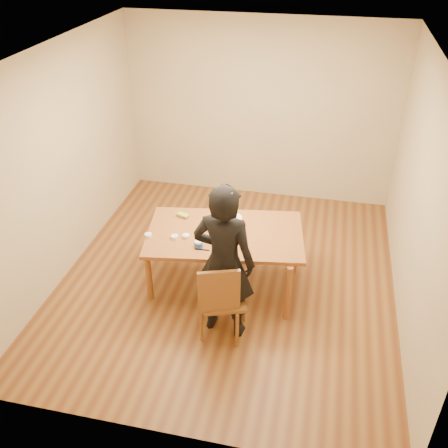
% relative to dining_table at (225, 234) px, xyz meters
% --- Properties ---
extents(room_shell, '(4.00, 4.50, 2.70)m').
position_rel_dining_table_xyz_m(room_shell, '(0.01, 0.48, 0.62)').
color(room_shell, brown).
rests_on(room_shell, ground).
extents(dining_table, '(1.90, 1.30, 0.04)m').
position_rel_dining_table_xyz_m(dining_table, '(0.00, 0.00, 0.00)').
color(dining_table, brown).
rests_on(dining_table, floor).
extents(dining_chair, '(0.56, 0.56, 0.04)m').
position_rel_dining_table_xyz_m(dining_chair, '(0.15, -0.78, -0.28)').
color(dining_chair, brown).
rests_on(dining_chair, floor).
extents(cake_plate, '(0.31, 0.31, 0.02)m').
position_rel_dining_table_xyz_m(cake_plate, '(0.05, 0.17, 0.03)').
color(cake_plate, '#BD0C3C').
rests_on(cake_plate, dining_table).
extents(cake, '(0.24, 0.24, 0.08)m').
position_rel_dining_table_xyz_m(cake, '(0.05, 0.17, 0.08)').
color(cake, white).
rests_on(cake, cake_plate).
extents(frosting_dome, '(0.23, 0.23, 0.03)m').
position_rel_dining_table_xyz_m(frosting_dome, '(0.05, 0.17, 0.13)').
color(frosting_dome, white).
rests_on(frosting_dome, cake).
extents(frosting_tub, '(0.08, 0.08, 0.07)m').
position_rel_dining_table_xyz_m(frosting_tub, '(-0.22, -0.33, 0.06)').
color(frosting_tub, white).
rests_on(frosting_tub, dining_table).
extents(frosting_lid, '(0.09, 0.09, 0.01)m').
position_rel_dining_table_xyz_m(frosting_lid, '(-0.22, -0.34, 0.03)').
color(frosting_lid, '#184CA1').
rests_on(frosting_lid, dining_table).
extents(frosting_dollop, '(0.04, 0.04, 0.02)m').
position_rel_dining_table_xyz_m(frosting_dollop, '(-0.22, -0.34, 0.04)').
color(frosting_dollop, white).
rests_on(frosting_dollop, frosting_lid).
extents(ramekin_green, '(0.08, 0.08, 0.04)m').
position_rel_dining_table_xyz_m(ramekin_green, '(-0.52, -0.23, 0.04)').
color(ramekin_green, white).
rests_on(ramekin_green, dining_table).
extents(ramekin_yellow, '(0.08, 0.08, 0.04)m').
position_rel_dining_table_xyz_m(ramekin_yellow, '(-0.40, -0.19, 0.04)').
color(ramekin_yellow, white).
rests_on(ramekin_yellow, dining_table).
extents(ramekin_multi, '(0.08, 0.08, 0.04)m').
position_rel_dining_table_xyz_m(ramekin_multi, '(-0.82, -0.27, 0.04)').
color(ramekin_multi, white).
rests_on(ramekin_multi, dining_table).
extents(candy_box_pink, '(0.14, 0.09, 0.02)m').
position_rel_dining_table_xyz_m(candy_box_pink, '(-0.56, 0.22, 0.03)').
color(candy_box_pink, '#E23592').
rests_on(candy_box_pink, dining_table).
extents(candy_box_green, '(0.16, 0.11, 0.02)m').
position_rel_dining_table_xyz_m(candy_box_green, '(-0.56, 0.23, 0.05)').
color(candy_box_green, green).
rests_on(candy_box_green, candy_box_pink).
extents(spatula, '(0.16, 0.02, 0.01)m').
position_rel_dining_table_xyz_m(spatula, '(-0.17, -0.38, 0.03)').
color(spatula, black).
rests_on(spatula, dining_table).
extents(person, '(0.69, 0.50, 1.76)m').
position_rel_dining_table_xyz_m(person, '(0.15, -0.73, 0.15)').
color(person, black).
rests_on(person, floor).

